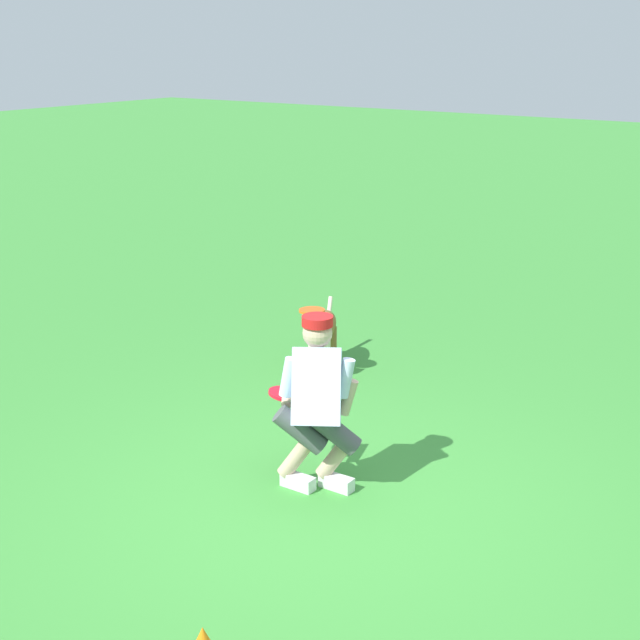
# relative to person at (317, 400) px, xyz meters

# --- Properties ---
(ground_plane) EXTENTS (60.00, 60.00, 0.00)m
(ground_plane) POSITION_rel_person_xyz_m (-0.20, 0.23, -0.70)
(ground_plane) COLOR #3D9039
(person) EXTENTS (0.71, 0.54, 1.29)m
(person) POSITION_rel_person_xyz_m (0.00, 0.00, 0.00)
(person) COLOR silver
(person) RESTS_ON ground_plane
(dog) EXTENTS (0.53, 1.00, 0.59)m
(dog) POSITION_rel_person_xyz_m (1.40, -2.09, -0.30)
(dog) COLOR olive
(dog) RESTS_ON ground_plane
(frisbee_flying) EXTENTS (0.34, 0.34, 0.03)m
(frisbee_flying) POSITION_rel_person_xyz_m (1.33, -1.81, -0.02)
(frisbee_flying) COLOR orange
(frisbee_held) EXTENTS (0.37, 0.37, 0.08)m
(frisbee_held) POSITION_rel_person_xyz_m (0.36, -0.13, -0.09)
(frisbee_held) COLOR red
(frisbee_held) RESTS_ON person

